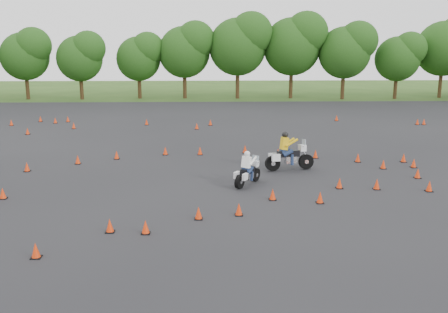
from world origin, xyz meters
The scene contains 6 objects.
ground centered at (0.00, 0.00, 0.00)m, with size 140.00×140.00×0.00m, color #2D5119.
asphalt_pad centered at (0.00, 6.00, 0.01)m, with size 62.00×62.00×0.00m, color black.
treeline centered at (4.47, 34.73, 4.59)m, with size 87.05×32.43×10.40m.
traffic_cones centered at (-0.07, 5.88, 0.23)m, with size 36.10×33.07×0.45m.
rider_yellow centered at (3.39, 6.06, 0.99)m, with size 2.54×0.78×1.96m, color gold, non-canonical shape.
rider_white centered at (1.05, 3.43, 0.81)m, with size 2.08×0.64×1.60m, color white, non-canonical shape.
Camera 1 is at (-0.70, -18.35, 6.25)m, focal length 40.00 mm.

